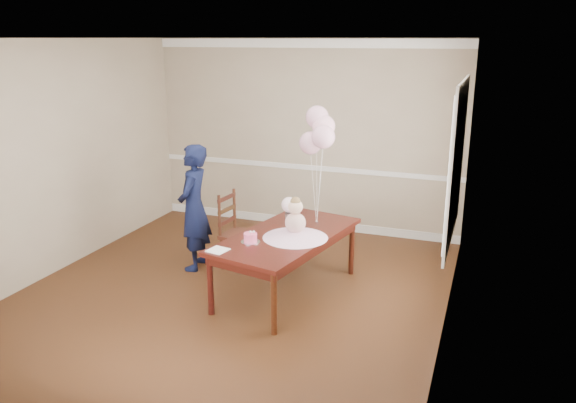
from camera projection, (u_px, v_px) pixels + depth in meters
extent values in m
cube|color=#331A0C|center=(231.00, 295.00, 6.13)|extent=(4.50, 5.00, 0.00)
cube|color=white|center=(222.00, 38.00, 5.38)|extent=(4.50, 5.00, 0.02)
cube|color=tan|center=(305.00, 136.00, 8.01)|extent=(4.50, 0.02, 2.70)
cube|color=tan|center=(49.00, 263.00, 3.51)|extent=(4.50, 0.02, 2.70)
cube|color=tan|center=(52.00, 159.00, 6.50)|extent=(0.02, 5.00, 2.70)
cube|color=tan|center=(454.00, 195.00, 5.01)|extent=(0.02, 5.00, 2.70)
cube|color=white|center=(304.00, 167.00, 8.12)|extent=(4.50, 0.02, 0.07)
cube|color=white|center=(305.00, 43.00, 7.64)|extent=(4.50, 0.02, 0.12)
cube|color=silver|center=(304.00, 222.00, 8.36)|extent=(4.50, 0.02, 0.12)
cube|color=white|center=(457.00, 162.00, 5.41)|extent=(0.02, 1.66, 1.56)
cube|color=white|center=(455.00, 162.00, 5.41)|extent=(0.01, 1.50, 1.40)
cube|color=black|center=(287.00, 236.00, 6.01)|extent=(1.25, 1.96, 0.05)
cube|color=black|center=(287.00, 242.00, 6.03)|extent=(1.15, 1.86, 0.09)
cylinder|color=black|center=(210.00, 285.00, 5.62)|extent=(0.08, 0.08, 0.64)
cylinder|color=black|center=(274.00, 303.00, 5.23)|extent=(0.08, 0.08, 0.64)
cylinder|color=black|center=(296.00, 237.00, 6.98)|extent=(0.08, 0.08, 0.64)
cylinder|color=black|center=(352.00, 249.00, 6.60)|extent=(0.08, 0.08, 0.64)
cone|color=#F0B0D6|center=(295.00, 233.00, 5.89)|extent=(0.81, 0.81, 0.09)
sphere|color=pink|center=(295.00, 223.00, 5.86)|extent=(0.22, 0.22, 0.22)
sphere|color=beige|center=(295.00, 207.00, 5.81)|extent=(0.15, 0.15, 0.15)
sphere|color=olive|center=(295.00, 202.00, 5.79)|extent=(0.11, 0.11, 0.11)
cylinder|color=silver|center=(251.00, 242.00, 5.77)|extent=(0.24, 0.24, 0.01)
cylinder|color=#F44D7D|center=(250.00, 237.00, 5.75)|extent=(0.16, 0.16, 0.09)
sphere|color=silver|center=(250.00, 232.00, 5.73)|extent=(0.03, 0.03, 0.03)
sphere|color=white|center=(254.00, 232.00, 5.74)|extent=(0.03, 0.03, 0.03)
cylinder|color=silver|center=(289.00, 219.00, 6.28)|extent=(0.11, 0.11, 0.15)
sphere|color=#F9D1D5|center=(289.00, 205.00, 6.23)|extent=(0.17, 0.17, 0.17)
cube|color=white|center=(218.00, 250.00, 5.54)|extent=(0.21, 0.21, 0.01)
cylinder|color=silver|center=(317.00, 222.00, 6.37)|extent=(0.04, 0.04, 0.02)
sphere|color=#DE9DB4|center=(311.00, 143.00, 6.16)|extent=(0.25, 0.25, 0.25)
sphere|color=#F1AAC8|center=(323.00, 137.00, 6.01)|extent=(0.25, 0.25, 0.25)
sphere|color=#FFB4CC|center=(324.00, 126.00, 6.13)|extent=(0.25, 0.25, 0.25)
sphere|color=#E5A2BD|center=(317.00, 117.00, 6.16)|extent=(0.25, 0.25, 0.25)
cylinder|color=white|center=(314.00, 189.00, 6.28)|extent=(0.08, 0.02, 0.76)
cylinder|color=white|center=(320.00, 187.00, 6.21)|extent=(0.08, 0.07, 0.85)
cylinder|color=white|center=(320.00, 181.00, 6.27)|extent=(0.04, 0.08, 0.94)
cylinder|color=white|center=(317.00, 176.00, 6.28)|extent=(0.06, 0.11, 1.03)
cube|color=#3D1910|center=(241.00, 235.00, 6.77)|extent=(0.45, 0.45, 0.05)
cylinder|color=#32190D|center=(222.00, 254.00, 6.76)|extent=(0.04, 0.04, 0.39)
cylinder|color=black|center=(246.00, 259.00, 6.61)|extent=(0.04, 0.04, 0.39)
cylinder|color=#36180E|center=(237.00, 245.00, 7.04)|extent=(0.04, 0.04, 0.39)
cylinder|color=#39190F|center=(259.00, 250.00, 6.89)|extent=(0.04, 0.04, 0.39)
cylinder|color=black|center=(219.00, 216.00, 6.63)|extent=(0.04, 0.04, 0.51)
cylinder|color=#391B0F|center=(234.00, 209.00, 6.91)|extent=(0.04, 0.04, 0.51)
cube|color=#38150F|center=(227.00, 221.00, 6.80)|extent=(0.07, 0.37, 0.05)
cube|color=#371F0F|center=(227.00, 209.00, 6.76)|extent=(0.07, 0.37, 0.05)
cube|color=black|center=(227.00, 198.00, 6.72)|extent=(0.07, 0.37, 0.05)
imported|color=black|center=(194.00, 208.00, 6.67)|extent=(0.45, 0.60, 1.52)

